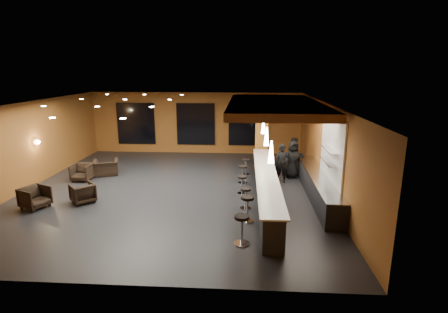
# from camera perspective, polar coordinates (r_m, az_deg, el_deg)

# --- Properties ---
(floor) EXTENTS (12.00, 13.00, 0.10)m
(floor) POSITION_cam_1_polar(r_m,az_deg,el_deg) (14.48, -8.09, -5.55)
(floor) COLOR black
(floor) RESTS_ON ground
(ceiling) EXTENTS (12.00, 13.00, 0.10)m
(ceiling) POSITION_cam_1_polar(r_m,az_deg,el_deg) (13.70, -8.61, 8.78)
(ceiling) COLOR black
(wall_back) EXTENTS (12.00, 0.10, 3.50)m
(wall_back) POSITION_cam_1_polar(r_m,az_deg,el_deg) (20.32, -4.59, 5.48)
(wall_back) COLOR brown
(wall_back) RESTS_ON floor
(wall_front) EXTENTS (12.00, 0.10, 3.50)m
(wall_front) POSITION_cam_1_polar(r_m,az_deg,el_deg) (7.97, -18.01, -9.02)
(wall_front) COLOR brown
(wall_front) RESTS_ON floor
(wall_left) EXTENTS (0.10, 13.00, 3.50)m
(wall_left) POSITION_cam_1_polar(r_m,az_deg,el_deg) (16.33, -29.61, 1.53)
(wall_left) COLOR brown
(wall_left) RESTS_ON floor
(wall_right) EXTENTS (0.10, 13.00, 3.50)m
(wall_right) POSITION_cam_1_polar(r_m,az_deg,el_deg) (14.05, 16.59, 1.03)
(wall_right) COLOR brown
(wall_right) RESTS_ON floor
(wood_soffit) EXTENTS (3.60, 8.00, 0.28)m
(wood_soffit) POSITION_cam_1_polar(r_m,az_deg,el_deg) (14.46, 8.15, 8.31)
(wood_soffit) COLOR #A25E2F
(wood_soffit) RESTS_ON ceiling
(window_left) EXTENTS (2.20, 0.06, 2.40)m
(window_left) POSITION_cam_1_polar(r_m,az_deg,el_deg) (21.01, -14.17, 5.24)
(window_left) COLOR black
(window_left) RESTS_ON wall_back
(window_center) EXTENTS (2.20, 0.06, 2.40)m
(window_center) POSITION_cam_1_polar(r_m,az_deg,el_deg) (20.22, -4.63, 5.29)
(window_center) COLOR black
(window_center) RESTS_ON wall_back
(window_right) EXTENTS (2.20, 0.06, 2.40)m
(window_right) POSITION_cam_1_polar(r_m,az_deg,el_deg) (20.02, 3.93, 5.21)
(window_right) COLOR black
(window_right) RESTS_ON wall_back
(tile_backsplash) EXTENTS (0.06, 3.20, 2.40)m
(tile_backsplash) POSITION_cam_1_polar(r_m,az_deg,el_deg) (13.03, 17.24, 1.11)
(tile_backsplash) COLOR white
(tile_backsplash) RESTS_ON wall_right
(bar_counter) EXTENTS (0.60, 8.00, 1.00)m
(bar_counter) POSITION_cam_1_polar(r_m,az_deg,el_deg) (13.09, 6.84, -5.11)
(bar_counter) COLOR black
(bar_counter) RESTS_ON floor
(bar_top) EXTENTS (0.78, 8.10, 0.05)m
(bar_top) POSITION_cam_1_polar(r_m,az_deg,el_deg) (12.93, 6.91, -2.91)
(bar_top) COLOR white
(bar_top) RESTS_ON bar_counter
(prep_counter) EXTENTS (0.70, 6.00, 0.86)m
(prep_counter) POSITION_cam_1_polar(r_m,az_deg,el_deg) (13.84, 15.04, -4.73)
(prep_counter) COLOR black
(prep_counter) RESTS_ON floor
(prep_top) EXTENTS (0.72, 6.00, 0.03)m
(prep_top) POSITION_cam_1_polar(r_m,az_deg,el_deg) (13.71, 15.16, -2.93)
(prep_top) COLOR silver
(prep_top) RESTS_ON prep_counter
(wall_shelf_lower) EXTENTS (0.30, 1.50, 0.03)m
(wall_shelf_lower) POSITION_cam_1_polar(r_m,az_deg,el_deg) (12.90, 16.71, -0.80)
(wall_shelf_lower) COLOR silver
(wall_shelf_lower) RESTS_ON wall_right
(wall_shelf_upper) EXTENTS (0.30, 1.50, 0.03)m
(wall_shelf_upper) POSITION_cam_1_polar(r_m,az_deg,el_deg) (12.79, 16.85, 1.14)
(wall_shelf_upper) COLOR silver
(wall_shelf_upper) RESTS_ON wall_right
(column) EXTENTS (0.60, 0.60, 3.50)m
(column) POSITION_cam_1_polar(r_m,az_deg,el_deg) (17.23, 6.14, 3.88)
(column) COLOR #A36624
(column) RESTS_ON floor
(wall_sconce) EXTENTS (0.22, 0.22, 0.22)m
(wall_sconce) POSITION_cam_1_polar(r_m,az_deg,el_deg) (16.64, -28.22, 2.08)
(wall_sconce) COLOR #FFE5B2
(wall_sconce) RESTS_ON wall_left
(pendant_0) EXTENTS (0.20, 0.20, 0.70)m
(pendant_0) POSITION_cam_1_polar(r_m,az_deg,el_deg) (10.65, 7.71, 0.76)
(pendant_0) COLOR white
(pendant_0) RESTS_ON wood_soffit
(pendant_1) EXTENTS (0.20, 0.20, 0.70)m
(pendant_1) POSITION_cam_1_polar(r_m,az_deg,el_deg) (13.09, 6.96, 3.28)
(pendant_1) COLOR white
(pendant_1) RESTS_ON wood_soffit
(pendant_2) EXTENTS (0.20, 0.20, 0.70)m
(pendant_2) POSITION_cam_1_polar(r_m,az_deg,el_deg) (15.55, 6.45, 5.01)
(pendant_2) COLOR white
(pendant_2) RESTS_ON wood_soffit
(staff_a) EXTENTS (0.63, 0.42, 1.69)m
(staff_a) POSITION_cam_1_polar(r_m,az_deg,el_deg) (15.18, 9.45, -1.14)
(staff_a) COLOR black
(staff_a) RESTS_ON floor
(staff_b) EXTENTS (0.95, 0.80, 1.75)m
(staff_b) POSITION_cam_1_polar(r_m,az_deg,el_deg) (16.32, 11.46, -0.04)
(staff_b) COLOR black
(staff_b) RESTS_ON floor
(staff_c) EXTENTS (0.96, 0.78, 1.70)m
(staff_c) POSITION_cam_1_polar(r_m,az_deg,el_deg) (15.89, 11.18, -0.51)
(staff_c) COLOR black
(staff_c) RESTS_ON floor
(armchair_a) EXTENTS (1.10, 1.09, 0.77)m
(armchair_a) POSITION_cam_1_polar(r_m,az_deg,el_deg) (14.09, -28.48, -5.88)
(armchair_a) COLOR black
(armchair_a) RESTS_ON floor
(armchair_b) EXTENTS (1.10, 1.10, 0.72)m
(armchair_b) POSITION_cam_1_polar(r_m,az_deg,el_deg) (13.90, -22.07, -5.54)
(armchair_b) COLOR black
(armchair_b) RESTS_ON floor
(armchair_c) EXTENTS (0.81, 0.83, 0.75)m
(armchair_c) POSITION_cam_1_polar(r_m,az_deg,el_deg) (16.57, -22.18, -2.40)
(armchair_c) COLOR black
(armchair_c) RESTS_ON floor
(armchair_d) EXTENTS (1.34, 1.25, 0.70)m
(armchair_d) POSITION_cam_1_polar(r_m,az_deg,el_deg) (17.06, -18.70, -1.72)
(armchair_d) COLOR black
(armchair_d) RESTS_ON floor
(bar_stool_0) EXTENTS (0.43, 0.43, 0.86)m
(bar_stool_0) POSITION_cam_1_polar(r_m,az_deg,el_deg) (9.89, 2.92, -11.28)
(bar_stool_0) COLOR silver
(bar_stool_0) RESTS_ON floor
(bar_stool_1) EXTENTS (0.43, 0.43, 0.86)m
(bar_stool_1) POSITION_cam_1_polar(r_m,az_deg,el_deg) (11.27, 3.82, -8.02)
(bar_stool_1) COLOR silver
(bar_stool_1) RESTS_ON floor
(bar_stool_2) EXTENTS (0.38, 0.38, 0.76)m
(bar_stool_2) POSITION_cam_1_polar(r_m,az_deg,el_deg) (12.30, 3.54, -6.38)
(bar_stool_2) COLOR silver
(bar_stool_2) RESTS_ON floor
(bar_stool_3) EXTENTS (0.37, 0.37, 0.72)m
(bar_stool_3) POSITION_cam_1_polar(r_m,az_deg,el_deg) (13.73, 2.96, -4.27)
(bar_stool_3) COLOR silver
(bar_stool_3) RESTS_ON floor
(bar_stool_4) EXTENTS (0.39, 0.39, 0.78)m
(bar_stool_4) POSITION_cam_1_polar(r_m,az_deg,el_deg) (14.98, 3.08, -2.55)
(bar_stool_4) COLOR silver
(bar_stool_4) RESTS_ON floor
(bar_stool_5) EXTENTS (0.37, 0.37, 0.74)m
(bar_stool_5) POSITION_cam_1_polar(r_m,az_deg,el_deg) (16.21, 3.60, -1.36)
(bar_stool_5) COLOR silver
(bar_stool_5) RESTS_ON floor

